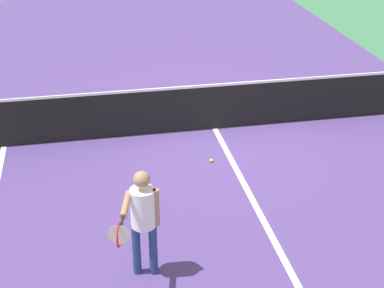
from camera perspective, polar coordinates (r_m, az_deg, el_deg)
The scene contains 6 objects.
ground_plane at distance 11.65m, azimuth 2.26°, elevation 1.55°, with size 60.00×60.00×0.00m, color #38724C.
court_surface_inbounds at distance 11.65m, azimuth 2.26°, elevation 1.56°, with size 10.62×24.40×0.00m, color #4C387A.
line_center_service at distance 8.98m, azimuth 6.91°, elevation -7.20°, with size 0.10×6.40×0.01m, color white.
net at distance 11.44m, azimuth 2.30°, elevation 3.77°, with size 11.07×0.09×1.07m.
player_near at distance 7.32m, azimuth -4.91°, elevation -6.92°, with size 0.68×1.11×1.55m.
tennis_ball_near_net at distance 10.39m, azimuth 1.93°, elevation -1.64°, with size 0.07×0.07×0.07m, color #CCE033.
Camera 1 is at (-2.46, -10.19, 5.07)m, focal length 53.89 mm.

